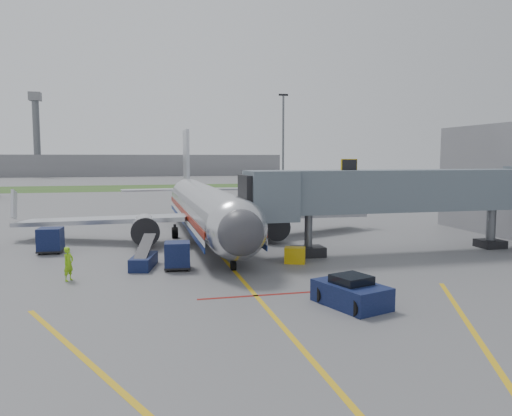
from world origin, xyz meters
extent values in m
plane|color=#565659|center=(0.00, 0.00, 0.00)|extent=(400.00, 400.00, 0.00)
cube|color=#2D4C1E|center=(0.00, 90.00, 0.01)|extent=(300.00, 25.00, 0.01)
cube|color=gold|center=(0.00, -2.00, 0.00)|extent=(0.25, 50.00, 0.01)
cube|color=maroon|center=(0.00, -4.00, 0.00)|extent=(6.00, 0.25, 0.01)
cube|color=gold|center=(-6.00, -14.00, 0.00)|extent=(9.52, 20.04, 0.01)
cube|color=gold|center=(6.00, -14.00, 0.00)|extent=(9.52, 20.04, 0.01)
cylinder|color=silver|center=(0.00, 15.00, 2.70)|extent=(3.80, 28.00, 3.80)
sphere|color=silver|center=(0.00, 1.00, 2.70)|extent=(3.80, 3.80, 3.80)
sphere|color=#38383D|center=(0.00, -0.30, 2.70)|extent=(2.74, 2.74, 2.74)
cube|color=black|center=(0.00, 0.60, 3.25)|extent=(2.20, 1.20, 0.55)
cone|color=silver|center=(0.00, 31.50, 2.70)|extent=(3.80, 5.00, 3.80)
cube|color=#B7BAC1|center=(0.00, 31.00, 6.70)|extent=(0.35, 4.20, 7.00)
cube|color=#B7BAC1|center=(-8.50, 15.00, 1.80)|extent=(15.10, 8.59, 1.13)
cube|color=#B7BAC1|center=(8.50, 15.00, 1.80)|extent=(15.10, 8.59, 1.13)
cylinder|color=silver|center=(-5.20, 12.00, 1.35)|extent=(2.10, 3.60, 2.10)
cylinder|color=silver|center=(5.20, 12.00, 1.35)|extent=(2.10, 3.60, 2.10)
cube|color=maroon|center=(1.92, 15.00, 2.35)|extent=(0.05, 28.00, 0.45)
cube|color=navy|center=(1.92, 15.00, 1.45)|extent=(0.05, 28.00, 0.35)
cylinder|color=black|center=(0.00, 2.00, 0.30)|extent=(0.28, 0.70, 0.70)
cylinder|color=black|center=(-2.60, 15.50, 0.45)|extent=(0.50, 1.00, 1.00)
cylinder|color=black|center=(2.60, 15.50, 0.45)|extent=(0.50, 1.00, 1.00)
cube|color=slate|center=(13.00, 5.00, 4.60)|extent=(20.00, 3.00, 3.00)
cube|color=slate|center=(3.20, 5.00, 4.40)|extent=(3.20, 3.60, 3.40)
cube|color=black|center=(2.00, 5.00, 4.40)|extent=(1.60, 3.00, 2.80)
cube|color=#C9A30B|center=(9.00, 5.00, 6.40)|extent=(1.20, 0.15, 1.00)
cylinder|color=#595B60|center=(6.00, 5.00, 1.55)|extent=(0.56, 0.56, 3.10)
cube|color=black|center=(6.00, 5.00, 0.35)|extent=(2.20, 1.60, 0.70)
cylinder|color=#595B60|center=(21.00, 5.00, 1.55)|extent=(0.70, 0.70, 3.10)
cube|color=black|center=(21.00, 5.00, 0.30)|extent=(1.80, 1.80, 0.60)
cylinder|color=#595B60|center=(25.00, 75.00, 10.00)|extent=(0.44, 0.44, 20.00)
cube|color=black|center=(25.00, 75.00, 20.20)|extent=(2.00, 0.40, 0.40)
cube|color=slate|center=(-10.00, 170.00, 4.00)|extent=(120.00, 14.00, 8.00)
cylinder|color=#595B60|center=(-40.00, 165.00, 14.00)|extent=(2.40, 2.40, 28.00)
cube|color=slate|center=(-40.00, 165.00, 28.50)|extent=(4.00, 4.00, 3.00)
cube|color=#0C1737|center=(4.00, -6.71, 0.54)|extent=(3.15, 4.02, 1.08)
cube|color=black|center=(4.00, -6.71, 1.22)|extent=(1.98, 1.98, 0.49)
cylinder|color=black|center=(3.56, -8.19, 0.39)|extent=(0.45, 0.81, 0.78)
cylinder|color=black|center=(5.24, -7.64, 0.39)|extent=(0.45, 0.81, 0.78)
cylinder|color=black|center=(2.76, -5.78, 0.39)|extent=(0.45, 0.81, 0.78)
cylinder|color=black|center=(4.44, -5.23, 0.39)|extent=(0.45, 0.81, 0.78)
cube|color=#0C1737|center=(-3.38, 2.99, 0.95)|extent=(1.70, 1.70, 1.56)
cube|color=black|center=(-3.38, 2.99, 0.18)|extent=(1.76, 1.76, 0.12)
cylinder|color=black|center=(-4.04, 2.45, 0.14)|extent=(0.25, 0.30, 0.28)
cylinder|color=black|center=(-2.84, 2.33, 0.14)|extent=(0.25, 0.30, 0.28)
cylinder|color=black|center=(-3.92, 3.65, 0.14)|extent=(0.25, 0.30, 0.28)
cylinder|color=black|center=(-2.72, 3.53, 0.14)|extent=(0.25, 0.30, 0.28)
cube|color=#0C1737|center=(-12.02, 10.63, 1.02)|extent=(1.78, 1.78, 1.67)
cube|color=black|center=(-12.02, 10.63, 0.19)|extent=(1.84, 1.84, 0.13)
cylinder|color=black|center=(-12.71, 10.04, 0.15)|extent=(0.26, 0.32, 0.30)
cylinder|color=black|center=(-11.42, 9.94, 0.15)|extent=(0.26, 0.32, 0.30)
cylinder|color=black|center=(-12.61, 11.32, 0.15)|extent=(0.26, 0.32, 0.30)
cylinder|color=black|center=(-11.33, 11.23, 0.15)|extent=(0.26, 0.32, 0.30)
cube|color=#0C1737|center=(-5.45, 4.00, 0.40)|extent=(1.93, 3.40, 0.80)
cube|color=black|center=(-5.35, 4.43, 1.24)|extent=(1.59, 3.67, 1.25)
cylinder|color=black|center=(-6.14, 2.97, 0.25)|extent=(0.30, 0.53, 0.50)
cylinder|color=black|center=(-5.27, 2.77, 0.25)|extent=(0.30, 0.53, 0.50)
cylinder|color=black|center=(-5.62, 5.23, 0.25)|extent=(0.30, 0.53, 0.50)
cylinder|color=black|center=(-4.75, 5.03, 0.25)|extent=(0.30, 0.53, 0.50)
cube|color=#C9A30B|center=(4.35, 3.00, 0.54)|extent=(1.59, 1.34, 1.08)
cylinder|color=black|center=(3.94, 3.17, 0.13)|extent=(0.27, 0.32, 0.27)
cylinder|color=black|center=(4.77, 2.83, 0.13)|extent=(0.27, 0.32, 0.27)
imported|color=#85CC18|center=(-9.65, 1.53, 0.97)|extent=(0.79, 0.85, 1.95)
camera|label=1|loc=(-5.79, -28.09, 7.01)|focal=35.00mm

